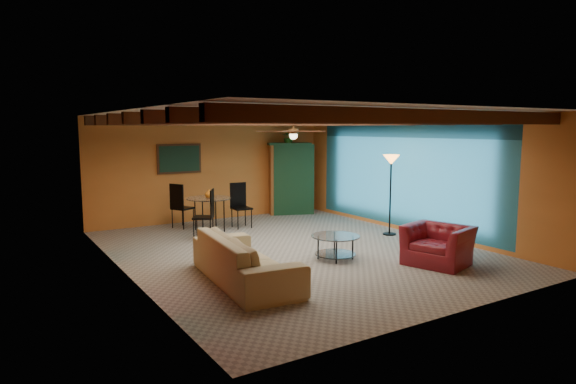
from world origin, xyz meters
TOP-DOWN VIEW (x-y plane):
  - room at (0.00, 0.11)m, footprint 6.52×8.01m
  - sofa at (-1.74, -1.31)m, footprint 1.25×2.63m
  - armchair at (1.64, -2.24)m, footprint 1.22×1.31m
  - coffee_table at (0.29, -0.99)m, footprint 1.05×1.05m
  - dining_table at (-0.68, 2.61)m, footprint 2.20×2.20m
  - armoire at (2.20, 3.70)m, footprint 1.23×0.90m
  - floor_lamp at (2.65, 0.07)m, footprint 0.44×0.44m
  - ceiling_fan at (0.00, 0.00)m, footprint 1.50×1.50m
  - painting at (-0.90, 3.96)m, footprint 1.05×0.03m
  - potted_plant at (2.20, 3.70)m, footprint 0.43×0.39m
  - vase at (-0.68, 2.61)m, footprint 0.22×0.22m

SIDE VIEW (x-z plane):
  - coffee_table at x=0.29m, z-range 0.00..0.46m
  - armchair at x=1.64m, z-range 0.00..0.70m
  - sofa at x=-1.74m, z-range 0.00..0.74m
  - dining_table at x=-0.68m, z-range 0.00..1.10m
  - floor_lamp at x=2.65m, z-range 0.00..1.84m
  - armoire at x=2.20m, z-range 0.00..1.95m
  - vase at x=-0.68m, z-range 1.10..1.31m
  - painting at x=-0.90m, z-range 1.32..1.97m
  - potted_plant at x=2.20m, z-range 1.95..2.40m
  - ceiling_fan at x=0.00m, z-range 2.14..2.58m
  - room at x=0.00m, z-range 1.01..3.72m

